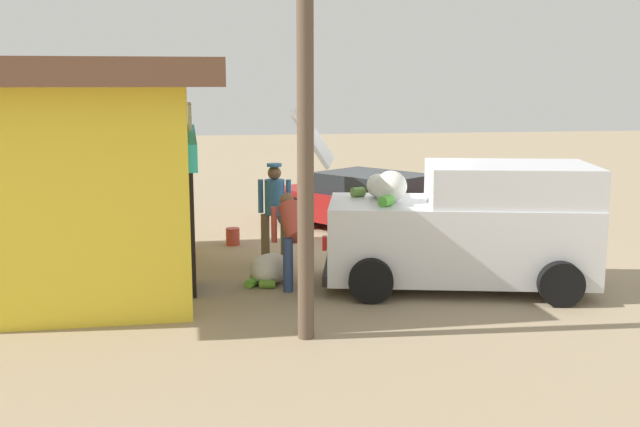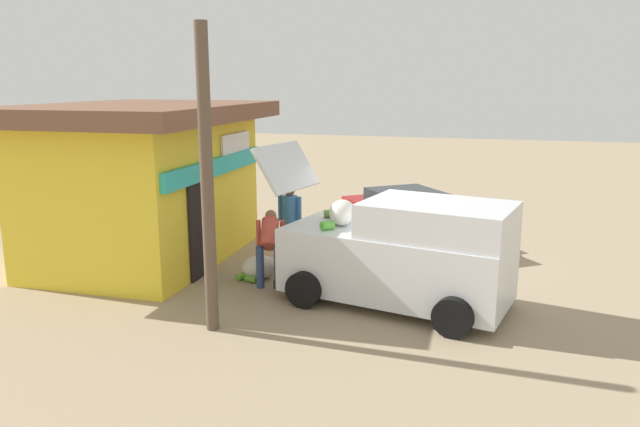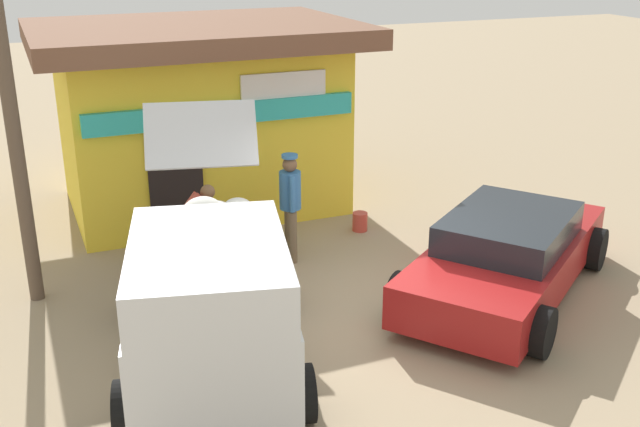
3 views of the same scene
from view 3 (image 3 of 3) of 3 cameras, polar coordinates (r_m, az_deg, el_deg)
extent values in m
plane|color=#9E896B|center=(10.71, 5.10, -7.30)|extent=(60.00, 60.00, 0.00)
cube|color=yellow|center=(14.48, -8.96, 6.48)|extent=(4.85, 3.42, 3.05)
cube|color=#2DB7B2|center=(12.71, -7.18, 7.43)|extent=(4.55, 0.21, 0.36)
cube|color=black|center=(12.85, -10.70, 2.12)|extent=(0.90, 0.08, 2.00)
cube|color=white|center=(12.97, -2.73, 9.22)|extent=(1.50, 0.09, 0.60)
cube|color=brown|center=(14.17, -9.35, 13.16)|extent=(5.82, 4.39, 0.35)
cube|color=silver|center=(9.25, -8.19, -6.97)|extent=(2.52, 4.18, 1.14)
cube|color=silver|center=(8.21, -8.36, -4.02)|extent=(2.14, 2.72, 0.58)
cube|color=black|center=(7.18, -8.14, -8.05)|extent=(1.45, 0.39, 0.44)
cube|color=silver|center=(10.78, -8.90, 5.86)|extent=(1.64, 0.90, 0.84)
ellipsoid|color=silver|center=(9.99, -7.78, -0.08)|extent=(0.44, 0.37, 0.37)
ellipsoid|color=silver|center=(10.07, -6.21, 0.16)|extent=(0.44, 0.37, 0.37)
ellipsoid|color=silver|center=(9.87, -8.76, -0.08)|extent=(0.57, 0.47, 0.47)
cylinder|color=green|center=(10.01, -11.20, -0.88)|extent=(0.27, 0.27, 0.16)
cylinder|color=#669440|center=(10.41, -6.24, 0.21)|extent=(0.21, 0.24, 0.15)
cube|color=black|center=(11.26, -8.32, -4.53)|extent=(1.62, 0.43, 0.16)
cube|color=red|center=(11.07, -11.95, -2.13)|extent=(0.15, 0.09, 0.20)
cube|color=red|center=(11.07, -4.98, -1.74)|extent=(0.15, 0.09, 0.20)
cylinder|color=black|center=(8.38, -14.38, -14.05)|extent=(0.35, 0.67, 0.64)
cylinder|color=black|center=(8.38, -1.24, -13.32)|extent=(0.35, 0.67, 0.64)
cylinder|color=black|center=(10.67, -13.29, -5.99)|extent=(0.35, 0.67, 0.64)
cylinder|color=black|center=(10.67, -3.22, -5.42)|extent=(0.35, 0.67, 0.64)
cube|color=maroon|center=(11.33, 13.76, -3.49)|extent=(4.59, 4.11, 0.60)
cube|color=#1E2328|center=(11.14, 13.98, -1.07)|extent=(2.64, 2.53, 0.43)
cylinder|color=black|center=(10.41, 6.08, -6.15)|extent=(0.66, 0.58, 0.66)
cylinder|color=black|center=(9.87, 16.28, -8.51)|extent=(0.66, 0.58, 0.66)
cylinder|color=black|center=(12.98, 11.76, -0.90)|extent=(0.66, 0.58, 0.66)
cylinder|color=black|center=(12.56, 19.97, -2.51)|extent=(0.66, 0.58, 0.66)
cylinder|color=#726047|center=(12.00, -2.08, -1.79)|extent=(0.15, 0.15, 0.85)
cylinder|color=#726047|center=(12.31, -2.32, -1.19)|extent=(0.15, 0.15, 0.85)
cylinder|color=#3872B2|center=(11.90, -2.25, 1.76)|extent=(0.40, 0.40, 0.60)
sphere|color=brown|center=(11.77, -2.28, 3.68)|extent=(0.23, 0.23, 0.23)
cylinder|color=#3872B2|center=(11.74, -2.29, 4.31)|extent=(0.25, 0.25, 0.05)
cylinder|color=#3872B2|center=(11.67, -2.08, 1.46)|extent=(0.09, 0.09, 0.57)
cylinder|color=#3872B2|center=(12.12, -2.42, 2.19)|extent=(0.09, 0.09, 0.57)
cylinder|color=navy|center=(11.72, -10.64, -2.81)|extent=(0.15, 0.15, 0.82)
cylinder|color=navy|center=(11.44, -9.89, -3.36)|extent=(0.15, 0.15, 0.82)
cylinder|color=#CC4C3F|center=(11.43, -9.56, -0.02)|extent=(0.71, 0.49, 0.65)
sphere|color=#8C6647|center=(11.45, -8.41, 1.61)|extent=(0.22, 0.22, 0.22)
cylinder|color=#CC4C3F|center=(11.74, -9.20, 0.21)|extent=(0.09, 0.09, 0.55)
cylinder|color=#CC4C3F|center=(11.34, -8.09, -0.47)|extent=(0.09, 0.09, 0.55)
ellipsoid|color=silver|center=(12.07, -8.41, -2.85)|extent=(0.86, 0.91, 0.47)
cylinder|color=#72AB3C|center=(12.38, -8.60, -3.08)|extent=(0.27, 0.16, 0.14)
cylinder|color=#66B736|center=(12.39, -9.47, -3.12)|extent=(0.28, 0.24, 0.14)
cylinder|color=#61982E|center=(12.16, -9.72, -3.63)|extent=(0.18, 0.27, 0.13)
cylinder|color=#5B9132|center=(12.29, -8.68, -3.27)|extent=(0.28, 0.24, 0.14)
cylinder|color=#BF3F33|center=(13.36, 3.01, -0.61)|extent=(0.26, 0.26, 0.33)
cylinder|color=brown|center=(10.96, -21.88, 5.22)|extent=(0.20, 0.20, 4.73)
camera|label=1|loc=(14.88, -57.82, 3.77)|focal=41.75mm
camera|label=2|loc=(10.66, -72.63, 0.00)|focal=33.82mm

